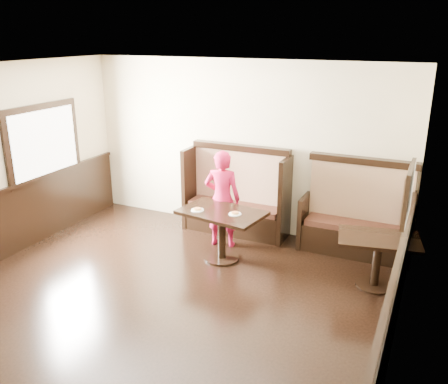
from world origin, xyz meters
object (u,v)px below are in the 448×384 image
Objects in this scene: booth_main at (237,201)px; table_neighbor at (378,250)px; table_main at (222,223)px; child at (222,199)px; booth_neighbor at (356,222)px.

booth_main reaches higher than table_neighbor.
booth_main is 1.11m from table_main.
table_neighbor is 2.40m from child.
child is (-0.21, 0.46, 0.18)m from table_main.
table_neighbor is at bearing -65.46° from booth_neighbor.
booth_neighbor is at bearing -173.80° from child.
booth_neighbor is 1.48× the size of table_neighbor.
booth_main and booth_neighbor have the same top height.
table_main is at bearing -78.37° from booth_main.
booth_main is at bearing 110.39° from table_main.
booth_main is at bearing -100.01° from child.
booth_neighbor reaches higher than table_main.
table_main is 2.17m from table_neighbor.
booth_neighbor is 1.05m from table_neighbor.
table_neighbor is at bearing 12.17° from table_main.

